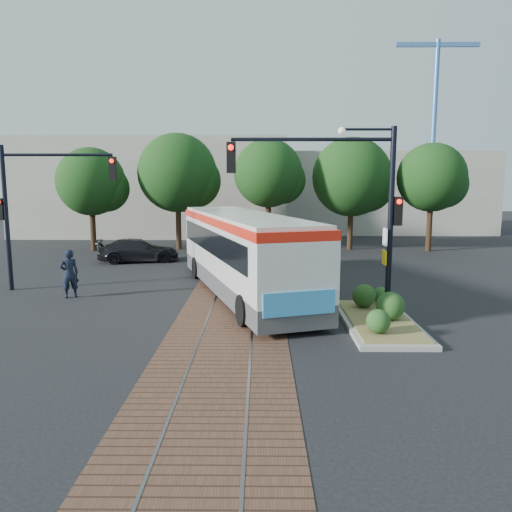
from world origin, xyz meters
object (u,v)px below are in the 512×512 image
at_px(traffic_island, 379,314).
at_px(signal_pole_left, 32,198).
at_px(officer, 69,274).
at_px(parked_car, 138,250).
at_px(city_bus, 243,250).
at_px(signal_pole_main, 352,194).

distance_m(traffic_island, signal_pole_left, 14.50).
height_order(officer, parked_car, officer).
distance_m(city_bus, signal_pole_main, 5.96).
distance_m(traffic_island, officer, 11.85).
height_order(city_bus, parked_car, city_bus).
bearing_deg(signal_pole_main, parked_car, 128.66).
bearing_deg(officer, parked_car, -122.95).
height_order(city_bus, traffic_island, city_bus).
distance_m(traffic_island, signal_pole_main, 3.95).
bearing_deg(traffic_island, signal_pole_main, 174.64).
bearing_deg(signal_pole_main, officer, 161.65).
bearing_deg(city_bus, signal_pole_left, 158.03).
height_order(signal_pole_main, officer, signal_pole_main).
height_order(city_bus, signal_pole_left, signal_pole_left).
distance_m(officer, parked_car, 8.86).
bearing_deg(city_bus, officer, 168.42).
bearing_deg(officer, city_bus, 156.56).
relative_size(city_bus, parked_car, 2.73).
bearing_deg(signal_pole_main, city_bus, 130.75).
xyz_separation_m(city_bus, signal_pole_main, (3.58, -4.15, 2.34)).
relative_size(officer, parked_car, 0.43).
relative_size(traffic_island, officer, 2.70).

